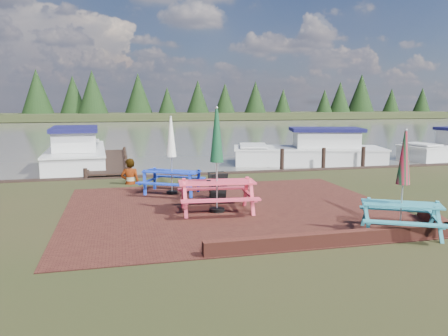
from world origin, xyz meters
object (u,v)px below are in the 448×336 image
boat_near (311,153)px  boat_jetty (77,154)px  chalkboard (218,186)px  picnic_table_blue (172,167)px  jetty (109,161)px  picnic_table_red (217,176)px  person (130,159)px  picnic_table_teal (402,199)px

boat_near → boat_jetty: bearing=97.2°
chalkboard → boat_jetty: bearing=107.2°
picnic_table_blue → jetty: (-2.12, 7.94, -0.75)m
picnic_table_red → chalkboard: bearing=81.1°
picnic_table_blue → person: bearing=150.7°
jetty → person: 5.98m
picnic_table_blue → boat_jetty: picnic_table_blue is taller
boat_jetty → person: person is taller
picnic_table_red → picnic_table_blue: (-0.89, 2.65, -0.11)m
chalkboard → picnic_table_red: bearing=-114.2°
picnic_table_teal → chalkboard: picnic_table_teal is taller
chalkboard → picnic_table_teal: bearing=-63.7°
picnic_table_red → chalkboard: (0.35, 1.43, -0.55)m
picnic_table_red → picnic_table_blue: size_ratio=1.13×
person → jetty: bearing=-76.2°
picnic_table_red → person: size_ratio=1.51×
chalkboard → jetty: chalkboard is taller
chalkboard → boat_jetty: boat_jetty is taller
chalkboard → jetty: 9.76m
jetty → person: size_ratio=4.90×
boat_near → chalkboard: bearing=154.4°
boat_jetty → jetty: bearing=-8.8°
picnic_table_blue → boat_near: (7.87, 6.52, -0.46)m
picnic_table_teal → jetty: (-6.58, 13.48, -0.71)m
boat_near → person: (-9.14, -4.45, 0.52)m
person → chalkboard: bearing=132.8°
picnic_table_red → boat_jetty: (-4.51, 10.75, -0.53)m
boat_near → person: size_ratio=4.27×
chalkboard → person: person is taller
boat_near → person: 10.18m
jetty → boat_jetty: (-1.49, 0.16, 0.34)m
jetty → boat_jetty: bearing=173.8°
picnic_table_teal → chalkboard: size_ratio=2.79×
picnic_table_blue → boat_jetty: bearing=143.4°
picnic_table_teal → picnic_table_blue: picnic_table_blue is taller
picnic_table_red → jetty: size_ratio=0.31×
picnic_table_teal → boat_jetty: size_ratio=0.30×
picnic_table_red → picnic_table_blue: bearing=113.5°
picnic_table_teal → jetty: picnic_table_teal is taller
jetty → person: person is taller
picnic_table_blue → chalkboard: bearing=-15.2°
picnic_table_teal → picnic_table_red: bearing=168.8°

